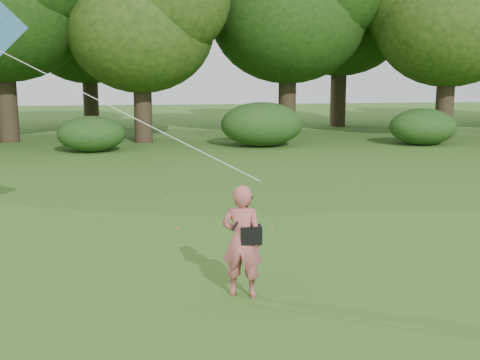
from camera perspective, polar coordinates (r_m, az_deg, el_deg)
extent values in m
plane|color=#265114|center=(8.03, 3.58, -13.16)|extent=(100.00, 100.00, 0.00)
imported|color=#BE595A|center=(8.57, 0.20, -5.81)|extent=(0.69, 0.57, 1.63)
cube|color=black|center=(8.53, 1.03, -5.21)|extent=(0.30, 0.20, 0.26)
cylinder|color=black|center=(8.43, 0.24, -3.20)|extent=(0.33, 0.14, 0.47)
cylinder|color=white|center=(9.31, -13.61, 7.53)|extent=(4.63, 2.34, 2.22)
cylinder|color=#3A2D1E|center=(28.96, -21.22, 7.17)|extent=(0.88, 0.88, 3.85)
ellipsoid|color=#1E3F11|center=(29.07, -21.77, 15.30)|extent=(8.00, 8.00, 6.80)
cylinder|color=#3A2D1E|center=(27.25, -9.19, 6.83)|extent=(0.80, 0.80, 3.15)
ellipsoid|color=#1E3F11|center=(27.26, -9.40, 13.85)|extent=(6.40, 6.40, 5.44)
cylinder|color=#3A2D1E|center=(29.95, 4.49, 7.75)|extent=(0.86, 0.86, 3.67)
ellipsoid|color=#1E3F11|center=(30.03, 4.60, 15.25)|extent=(7.60, 7.60, 6.46)
cylinder|color=#3A2D1E|center=(29.97, 18.85, 6.99)|extent=(0.83, 0.83, 3.43)
ellipsoid|color=#1E3F11|center=(30.00, 19.26, 13.84)|extent=(6.80, 6.80, 5.78)
cylinder|color=#3A2D1E|center=(34.90, -13.97, 7.70)|extent=(0.84, 0.84, 3.50)
ellipsoid|color=#1E3F11|center=(34.94, -14.24, 13.73)|extent=(7.00, 7.00, 5.95)
cylinder|color=#3A2D1E|center=(35.32, 9.30, 8.33)|extent=(0.90, 0.90, 4.02)
ellipsoid|color=#1E3F11|center=(35.43, 9.50, 15.06)|extent=(7.80, 7.80, 6.63)
ellipsoid|color=#264919|center=(24.55, -13.92, 4.26)|extent=(2.66, 2.09, 1.42)
ellipsoid|color=#264919|center=(25.60, 2.08, 5.31)|extent=(3.50, 2.75, 1.88)
ellipsoid|color=#264919|center=(27.27, 16.96, 4.86)|extent=(2.94, 2.31, 1.58)
cube|color=olive|center=(17.94, 10.83, -0.07)|extent=(0.08, 0.12, 0.01)
cube|color=olive|center=(18.31, -0.10, 0.33)|extent=(0.08, 0.12, 0.01)
cube|color=olive|center=(12.49, -5.91, -4.50)|extent=(0.12, 0.14, 0.01)
cube|color=olive|center=(10.18, -0.18, -7.92)|extent=(0.13, 0.09, 0.01)
cube|color=olive|center=(15.17, -6.92, -1.86)|extent=(0.14, 0.14, 0.01)
cube|color=olive|center=(12.34, 3.03, -4.65)|extent=(0.11, 0.14, 0.01)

